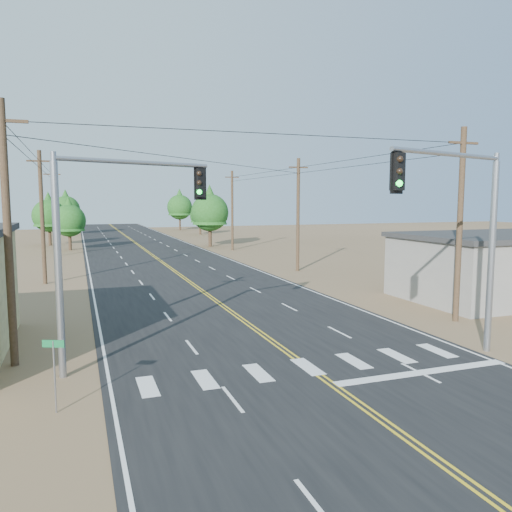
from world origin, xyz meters
name	(u,v)px	position (x,y,z in m)	size (l,w,h in m)	color
ground	(459,476)	(0.00, 0.00, 0.00)	(220.00, 220.00, 0.00)	#896B4A
road	(187,280)	(0.00, 30.00, 0.01)	(15.00, 200.00, 0.02)	black
utility_pole_left_near	(8,232)	(-10.50, 12.00, 5.12)	(1.80, 0.30, 10.00)	#4C3826
utility_pole_left_mid	(42,216)	(-10.50, 32.00, 5.12)	(1.80, 0.30, 10.00)	#4C3826
utility_pole_left_far	(54,211)	(-10.50, 52.00, 5.12)	(1.80, 0.30, 10.00)	#4C3826
utility_pole_right_near	(460,224)	(10.50, 12.00, 5.12)	(1.80, 0.30, 10.00)	#4C3826
utility_pole_right_mid	(298,214)	(10.50, 32.00, 5.12)	(1.80, 0.30, 10.00)	#4C3826
utility_pole_right_far	(232,210)	(10.50, 52.00, 5.12)	(1.80, 0.30, 10.00)	#4C3826
signal_mast_left	(107,226)	(-7.01, 10.65, 5.38)	(6.08, 2.48, 7.97)	gray
signal_mast_right	(468,220)	(6.17, 6.78, 5.54)	(6.44, 2.20, 8.21)	gray
street_sign	(54,364)	(-8.84, 6.84, 1.49)	(0.62, 0.28, 2.22)	gray
tree_left_near	(69,217)	(-9.00, 59.04, 4.16)	(4.08, 4.08, 6.81)	#3F2D1E
tree_left_mid	(49,212)	(-11.73, 66.89, 4.62)	(4.54, 4.54, 7.56)	#3F2D1E
tree_left_far	(66,207)	(-9.93, 90.54, 5.12)	(5.03, 5.03, 8.38)	#3F2D1E
tree_right_near	(210,209)	(9.00, 57.53, 5.17)	(5.07, 5.07, 8.46)	#3F2D1E
tree_right_mid	(200,214)	(13.53, 82.37, 3.80)	(3.73, 3.73, 6.22)	#3F2D1E
tree_right_far	(180,205)	(12.67, 97.39, 5.40)	(5.29, 5.29, 8.82)	#3F2D1E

